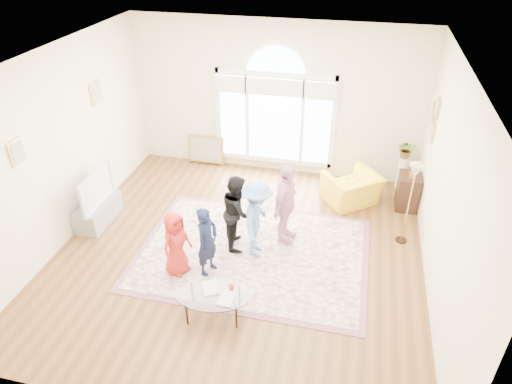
% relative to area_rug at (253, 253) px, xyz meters
% --- Properties ---
extents(ground, '(6.00, 6.00, 0.00)m').
position_rel_area_rug_xyz_m(ground, '(-0.23, -0.03, -0.01)').
color(ground, brown).
rests_on(ground, ground).
extents(room_shell, '(6.00, 6.00, 6.00)m').
position_rel_area_rug_xyz_m(room_shell, '(-0.22, 2.80, 1.56)').
color(room_shell, '#F5EBC3').
rests_on(room_shell, ground).
extents(area_rug, '(3.60, 2.60, 0.02)m').
position_rel_area_rug_xyz_m(area_rug, '(0.00, 0.00, 0.00)').
color(area_rug, beige).
rests_on(area_rug, ground).
extents(rug_border, '(3.80, 2.80, 0.01)m').
position_rel_area_rug_xyz_m(rug_border, '(0.00, 0.00, -0.00)').
color(rug_border, '#874F5F').
rests_on(rug_border, ground).
extents(tv_console, '(0.45, 1.00, 0.42)m').
position_rel_area_rug_xyz_m(tv_console, '(-2.98, 0.27, 0.20)').
color(tv_console, gray).
rests_on(tv_console, ground).
extents(television, '(0.17, 1.11, 0.64)m').
position_rel_area_rug_xyz_m(television, '(-2.97, 0.27, 0.73)').
color(television, black).
rests_on(television, tv_console).
extents(coffee_table, '(1.17, 0.84, 0.54)m').
position_rel_area_rug_xyz_m(coffee_table, '(-0.22, -1.45, 0.39)').
color(coffee_table, silver).
rests_on(coffee_table, ground).
extents(armchair, '(1.28, 1.26, 0.63)m').
position_rel_area_rug_xyz_m(armchair, '(1.50, 1.95, 0.30)').
color(armchair, yellow).
rests_on(armchair, ground).
extents(side_cabinet, '(0.40, 0.50, 0.70)m').
position_rel_area_rug_xyz_m(side_cabinet, '(2.55, 2.03, 0.34)').
color(side_cabinet, black).
rests_on(side_cabinet, ground).
extents(floor_lamp, '(0.29, 0.29, 1.51)m').
position_rel_area_rug_xyz_m(floor_lamp, '(2.44, 0.92, 1.27)').
color(floor_lamp, black).
rests_on(floor_lamp, ground).
extents(plant_pedestal, '(0.20, 0.20, 0.70)m').
position_rel_area_rug_xyz_m(plant_pedestal, '(2.47, 2.75, 0.34)').
color(plant_pedestal, white).
rests_on(plant_pedestal, ground).
extents(potted_plant, '(0.35, 0.31, 0.38)m').
position_rel_area_rug_xyz_m(potted_plant, '(2.47, 2.75, 0.88)').
color(potted_plant, '#33722D').
rests_on(potted_plant, plant_pedestal).
extents(leaning_picture, '(0.80, 0.14, 0.62)m').
position_rel_area_rug_xyz_m(leaning_picture, '(-1.76, 2.87, -0.01)').
color(leaning_picture, tan).
rests_on(leaning_picture, ground).
extents(child_red, '(0.52, 0.63, 1.10)m').
position_rel_area_rug_xyz_m(child_red, '(-1.04, -0.71, 0.56)').
color(child_red, red).
rests_on(child_red, area_rug).
extents(child_navy, '(0.40, 0.49, 1.18)m').
position_rel_area_rug_xyz_m(child_navy, '(-0.57, -0.60, 0.60)').
color(child_navy, '#131936').
rests_on(child_navy, area_rug).
extents(child_black, '(0.65, 0.75, 1.32)m').
position_rel_area_rug_xyz_m(child_black, '(-0.30, 0.18, 0.67)').
color(child_black, black).
rests_on(child_black, area_rug).
extents(child_pink, '(0.52, 0.90, 1.45)m').
position_rel_area_rug_xyz_m(child_pink, '(0.45, 0.49, 0.73)').
color(child_pink, '#DF9EB7').
rests_on(child_pink, area_rug).
extents(child_blue, '(0.52, 0.89, 1.36)m').
position_rel_area_rug_xyz_m(child_blue, '(0.07, 0.03, 0.69)').
color(child_blue, '#618FD1').
rests_on(child_blue, area_rug).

